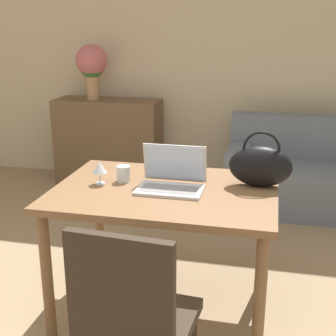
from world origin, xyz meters
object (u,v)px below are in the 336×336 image
object	(u,v)px
chair	(133,318)
wine_glass	(99,168)
laptop	(172,177)
flower_vase	(92,64)
handbag	(260,166)
drinking_glass	(123,174)

from	to	relation	value
chair	wine_glass	size ratio (longest dim) A/B	7.04
chair	laptop	xyz separation A→B (m)	(-0.03, 0.85, 0.32)
chair	flower_vase	xyz separation A→B (m)	(-1.32, 2.97, 0.73)
laptop	wine_glass	size ratio (longest dim) A/B	2.71
wine_glass	chair	bearing A→B (deg)	-61.95
chair	handbag	xyz separation A→B (m)	(0.44, 0.99, 0.37)
wine_glass	handbag	world-z (taller)	handbag
wine_glass	flower_vase	bearing A→B (deg)	112.37
drinking_glass	wine_glass	distance (m)	0.15
laptop	wine_glass	bearing A→B (deg)	-176.33
flower_vase	drinking_glass	bearing A→B (deg)	-64.27
drinking_glass	flower_vase	xyz separation A→B (m)	(-1.00, 2.07, 0.43)
laptop	wine_glass	world-z (taller)	laptop
chair	drinking_glass	distance (m)	1.00
chair	handbag	world-z (taller)	handbag
handbag	flower_vase	distance (m)	2.68
chair	wine_glass	distance (m)	1.00
chair	handbag	distance (m)	1.14
drinking_glass	wine_glass	world-z (taller)	wine_glass
chair	flower_vase	bearing A→B (deg)	118.30
wine_glass	handbag	distance (m)	0.90
handbag	wine_glass	bearing A→B (deg)	-169.56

